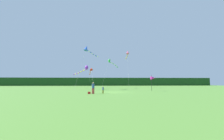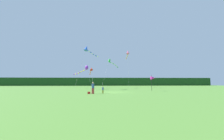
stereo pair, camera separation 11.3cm
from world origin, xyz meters
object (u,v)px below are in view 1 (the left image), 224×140
cooler_box (89,93)px  kite_green (111,62)px  banner_flag_pole (153,78)px  person_adult (93,87)px  person_child (103,89)px  kite_blue (87,49)px  kite_red (91,70)px  kite_rainbow (127,53)px  kite_purple (85,69)px

cooler_box → kite_green: bearing=76.8°
cooler_box → banner_flag_pole: (12.42, 5.93, 2.47)m
person_adult → banner_flag_pole: bearing=26.5°
person_child → kite_green: 20.42m
kite_green → kite_blue: bearing=-136.0°
person_child → kite_red: (-3.61, 21.01, 5.07)m
person_adult → kite_rainbow: size_ratio=0.15×
kite_green → kite_red: kite_green is taller
cooler_box → kite_green: 21.58m
kite_rainbow → kite_red: size_ratio=1.29×
person_adult → cooler_box: size_ratio=4.38×
person_adult → kite_green: size_ratio=0.21×
banner_flag_pole → kite_rainbow: kite_rainbow is taller
kite_purple → person_adult: bearing=-78.0°
cooler_box → banner_flag_pole: banner_flag_pole is taller
banner_flag_pole → kite_blue: size_ratio=0.29×
cooler_box → kite_red: kite_red is taller
kite_purple → kite_blue: bearing=-50.6°
person_adult → kite_green: 21.14m
banner_flag_pole → kite_blue: bearing=152.6°
person_child → kite_purple: size_ratio=0.18×
kite_purple → cooler_box: bearing=-80.4°
person_adult → kite_rainbow: 25.35m
kite_rainbow → kite_green: (-5.42, -1.68, -3.20)m
kite_rainbow → kite_red: (-11.51, 0.40, -5.38)m
person_child → kite_purple: kite_purple is taller
kite_green → cooler_box: bearing=-103.2°
kite_red → banner_flag_pole: bearing=-48.6°
kite_rainbow → kite_green: kite_rainbow is taller
person_child → kite_rainbow: (7.89, 20.61, 10.44)m
person_child → kite_red: bearing=99.8°
person_child → kite_green: (2.47, 18.93, 7.25)m
kite_red → kite_green: bearing=-18.9°
person_child → cooler_box: size_ratio=2.71×
cooler_box → kite_red: size_ratio=0.04×
kite_rainbow → kite_purple: kite_rainbow is taller
kite_rainbow → kite_blue: (-11.93, -7.96, -0.78)m
kite_rainbow → kite_blue: size_ratio=1.07×
cooler_box → kite_purple: (-2.35, 13.90, 5.09)m
banner_flag_pole → person_child: bearing=-153.0°
kite_rainbow → kite_red: kite_rainbow is taller
cooler_box → kite_green: (4.61, 19.62, 7.71)m
kite_blue → person_child: bearing=-72.3°
person_adult → banner_flag_pole: (11.82, 5.90, 1.62)m
banner_flag_pole → kite_green: size_ratio=0.37×
person_child → person_adult: bearing=-156.9°
kite_green → kite_purple: 9.38m
person_adult → kite_purple: size_ratio=0.29×
person_adult → kite_green: (4.01, 19.59, 6.86)m
kite_blue → kite_green: kite_blue is taller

